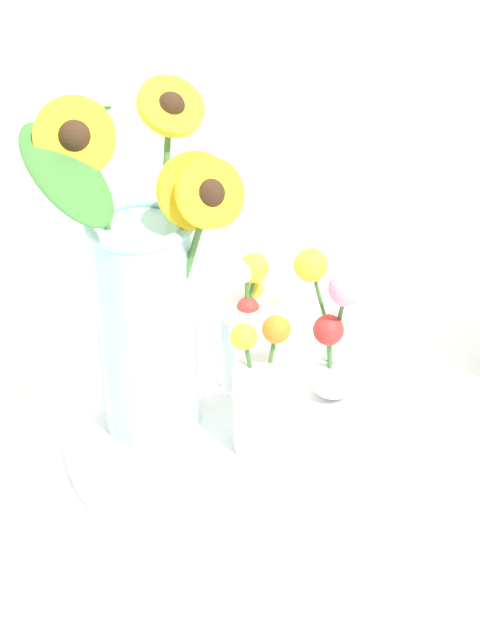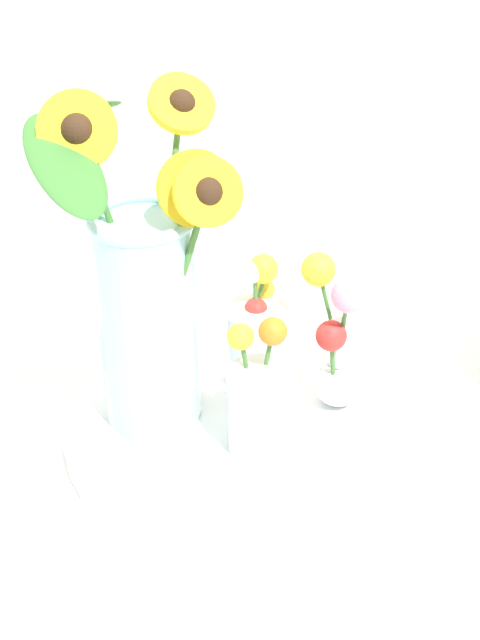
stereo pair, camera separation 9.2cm
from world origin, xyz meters
name	(u,v)px [view 1 (the left image)]	position (x,y,z in m)	size (l,w,h in m)	color
ground_plane	(279,445)	(0.00, 0.00, 0.00)	(6.00, 6.00, 0.00)	white
serving_tray	(240,426)	(-0.04, 0.04, 0.01)	(0.41, 0.41, 0.02)	white
mason_jar_sunflowers	(145,304)	(-0.13, 0.07, 0.18)	(0.23, 0.21, 0.40)	#9ED1D6
vase_small_center	(266,400)	(-0.02, -0.01, 0.08)	(0.07, 0.07, 0.16)	white
vase_bulb_right	(331,338)	(0.08, 0.04, 0.11)	(0.07, 0.10, 0.18)	white
vase_small_back	(248,336)	(0.00, 0.11, 0.08)	(0.08, 0.08, 0.17)	white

